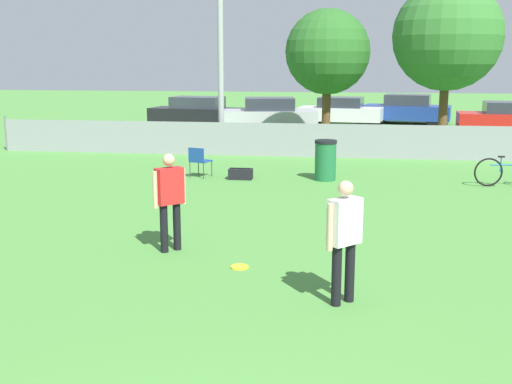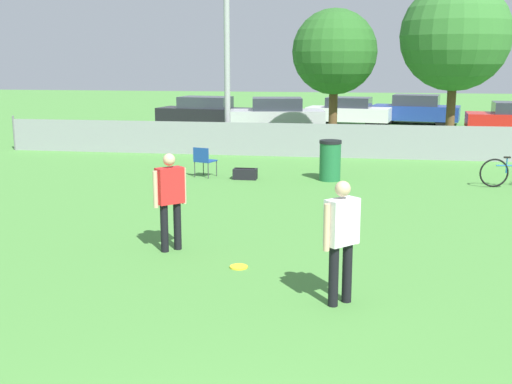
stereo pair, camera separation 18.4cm
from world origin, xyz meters
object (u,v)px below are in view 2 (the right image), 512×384
at_px(trash_bin, 330,160).
at_px(parked_car_white, 349,111).
at_px(frisbee_disc, 239,267).
at_px(gear_bag_sideline, 245,174).
at_px(parked_car_dark, 206,112).
at_px(player_receiver_white, 342,234).
at_px(parked_car_silver, 277,115).
at_px(tree_near_pole, 334,52).
at_px(player_defender_red, 170,195).
at_px(folding_chair_sideline, 204,159).
at_px(parked_car_blue, 416,110).
at_px(tree_far_right, 455,36).

height_order(trash_bin, parked_car_white, parked_car_white).
distance_m(frisbee_disc, gear_bag_sideline, 7.46).
bearing_deg(parked_car_dark, player_receiver_white, -63.45).
bearing_deg(gear_bag_sideline, parked_car_white, 80.71).
relative_size(frisbee_disc, parked_car_silver, 0.06).
xyz_separation_m(tree_near_pole, parked_car_silver, (-2.66, 4.33, -2.69)).
xyz_separation_m(frisbee_disc, parked_car_dark, (-5.49, 20.46, 0.67)).
height_order(trash_bin, gear_bag_sideline, trash_bin).
bearing_deg(gear_bag_sideline, parked_car_dark, 108.06).
distance_m(player_defender_red, folding_chair_sideline, 6.85).
distance_m(player_defender_red, parked_car_dark, 20.18).
bearing_deg(parked_car_blue, parked_car_white, -148.80).
height_order(parked_car_white, parked_car_blue, parked_car_blue).
relative_size(tree_near_pole, frisbee_disc, 17.55).
relative_size(folding_chair_sideline, parked_car_white, 0.20).
bearing_deg(player_defender_red, parked_car_blue, 30.68).
bearing_deg(player_receiver_white, player_defender_red, 99.42).
bearing_deg(parked_car_silver, player_defender_red, -97.12).
xyz_separation_m(player_defender_red, parked_car_silver, (-0.60, 18.34, -0.24)).
xyz_separation_m(tree_far_right, parked_car_blue, (-0.54, 8.45, -3.26)).
bearing_deg(parked_car_silver, gear_bag_sideline, -95.73).
xyz_separation_m(tree_far_right, parked_car_dark, (-10.51, 5.50, -3.27)).
height_order(player_receiver_white, parked_car_dark, player_receiver_white).
xyz_separation_m(frisbee_disc, gear_bag_sideline, (-1.22, 7.35, 0.13)).
height_order(parked_car_silver, parked_car_blue, parked_car_silver).
relative_size(player_receiver_white, folding_chair_sideline, 2.00).
height_order(folding_chair_sideline, trash_bin, trash_bin).
relative_size(parked_car_silver, parked_car_blue, 1.00).
bearing_deg(player_defender_red, parked_car_white, 38.31).
bearing_deg(player_receiver_white, parked_car_dark, 61.80).
bearing_deg(folding_chair_sideline, player_receiver_white, 133.35).
xyz_separation_m(tree_near_pole, gear_bag_sideline, (-1.99, -7.37, -3.26)).
xyz_separation_m(parked_car_dark, parked_car_white, (6.70, 1.72, -0.01)).
height_order(tree_far_right, parked_car_white, tree_far_right).
height_order(tree_near_pole, parked_car_white, tree_near_pole).
distance_m(player_defender_red, frisbee_disc, 1.75).
relative_size(tree_near_pole, parked_car_blue, 1.13).
distance_m(player_receiver_white, gear_bag_sideline, 9.09).
bearing_deg(parked_car_blue, parked_car_dark, -152.85).
bearing_deg(tree_near_pole, trash_bin, -87.93).
bearing_deg(parked_car_silver, parked_car_dark, 149.73).
relative_size(player_defender_red, trash_bin, 1.54).
bearing_deg(gear_bag_sideline, tree_far_right, 50.64).
height_order(tree_near_pole, parked_car_dark, tree_near_pole).
xyz_separation_m(gear_bag_sideline, parked_car_white, (2.42, 14.83, 0.53)).
bearing_deg(gear_bag_sideline, folding_chair_sideline, 174.67).
height_order(frisbee_disc, folding_chair_sideline, folding_chair_sideline).
height_order(player_defender_red, parked_car_blue, player_defender_red).
height_order(tree_far_right, parked_car_blue, tree_far_right).
bearing_deg(player_receiver_white, frisbee_disc, 95.60).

